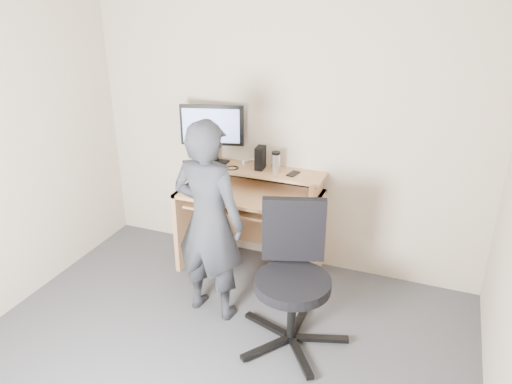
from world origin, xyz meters
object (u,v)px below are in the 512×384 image
Objects in this scene: monitor at (212,129)px; desk at (253,210)px; person at (209,222)px; office_chair at (293,271)px.

desk is at bearing -25.17° from monitor.
monitor is 1.01m from person.
monitor reaches higher than desk.
person is at bearing -82.02° from monitor.
office_chair is at bearing -52.84° from desk.
monitor is (-0.41, 0.07, 0.68)m from desk.
desk is 2.21× the size of monitor.
desk is at bearing -87.73° from person.
monitor is 1.53m from office_chair.
monitor is at bearing 170.30° from desk.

